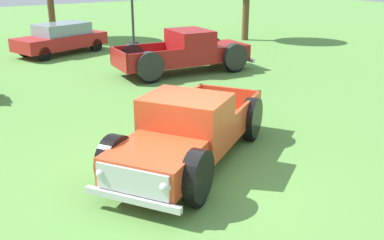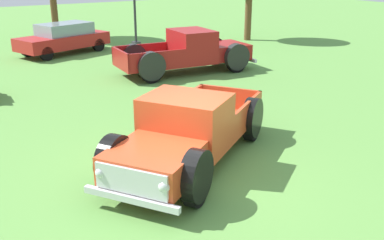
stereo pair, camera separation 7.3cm
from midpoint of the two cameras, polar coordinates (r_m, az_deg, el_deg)
name	(u,v)px [view 1 (the left image)]	position (r m, az deg, el deg)	size (l,w,h in m)	color
ground_plane	(189,177)	(8.63, -0.68, -7.42)	(80.00, 80.00, 0.00)	#5B9342
pickup_truck_foreground	(185,134)	(8.78, -1.16, -1.88)	(5.01, 4.09, 1.49)	#D14723
pickup_truck_behind_left	(192,52)	(16.92, -0.18, 8.83)	(5.37, 2.45, 1.60)	maroon
sedan_distant_a	(61,38)	(21.28, -16.72, 10.16)	(4.46, 2.89, 1.38)	#B21E1E
lamp_post_near	(132,5)	(22.30, -7.88, 14.62)	(0.36, 0.36, 3.92)	#2D2D33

